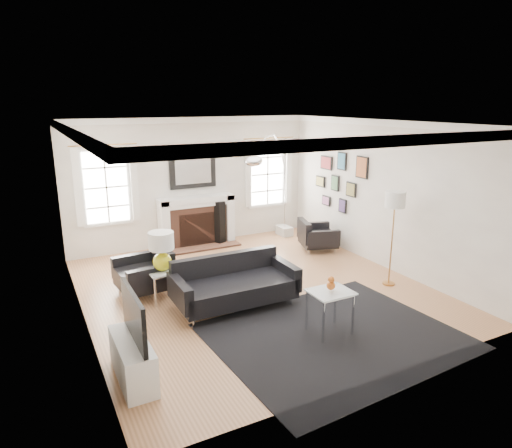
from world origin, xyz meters
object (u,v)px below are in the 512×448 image
gourd_lamp (162,249)px  arc_floor_lamp (271,185)px  armchair_left (147,274)px  sofa (233,285)px  fireplace (197,222)px  coffee_table (245,272)px  armchair_right (316,236)px

gourd_lamp → arc_floor_lamp: bearing=30.1°
armchair_left → arc_floor_lamp: 3.47m
sofa → arc_floor_lamp: (1.97, 2.35, 1.04)m
sofa → gourd_lamp: 1.27m
fireplace → sofa: (-0.58, -3.19, -0.20)m
gourd_lamp → coffee_table: bearing=-11.8°
armchair_right → sofa: bearing=-148.2°
coffee_table → armchair_right: bearing=29.1°
gourd_lamp → fireplace: bearing=59.0°
armchair_left → coffee_table: 1.65m
sofa → armchair_left: 1.55m
fireplace → armchair_right: size_ratio=1.72×
armchair_right → arc_floor_lamp: arc_floor_lamp is taller
coffee_table → gourd_lamp: 1.46m
sofa → coffee_table: (0.40, 0.39, 0.00)m
armchair_right → arc_floor_lamp: bearing=138.9°
fireplace → coffee_table: bearing=-93.7°
armchair_left → gourd_lamp: size_ratio=1.55×
arc_floor_lamp → sofa: bearing=-130.0°
fireplace → armchair_left: bearing=-128.6°
armchair_left → arc_floor_lamp: size_ratio=0.39×
coffee_table → gourd_lamp: gourd_lamp is taller
armchair_right → coffee_table: size_ratio=1.16×
gourd_lamp → arc_floor_lamp: 3.39m
armchair_left → fireplace: bearing=51.4°
armchair_right → coffee_table: 2.66m
fireplace → gourd_lamp: 2.95m
gourd_lamp → armchair_left: bearing=111.2°
sofa → gourd_lamp: gourd_lamp is taller
armchair_left → coffee_table: (1.49, -0.70, 0.00)m
coffee_table → arc_floor_lamp: arc_floor_lamp is taller
gourd_lamp → arc_floor_lamp: size_ratio=0.25×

